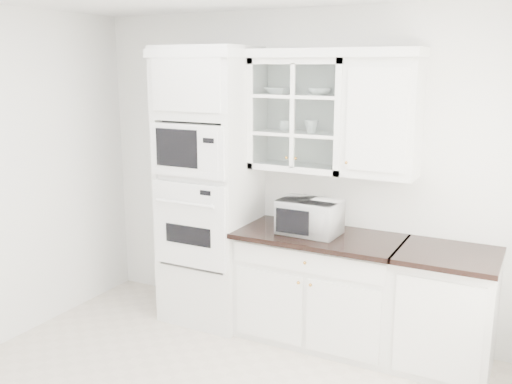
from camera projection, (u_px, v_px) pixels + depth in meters
The scene contains 12 objects.
room_shell at pixel (225, 139), 3.64m from camera, with size 4.00×3.50×2.70m.
oven_column at pixel (209, 188), 4.96m from camera, with size 0.76×0.68×2.40m.
base_cabinet_run at pixel (319, 287), 4.69m from camera, with size 1.32×0.67×0.92m.
extra_base_cabinet at pixel (445, 310), 4.24m from camera, with size 0.72×0.67×0.92m.
upper_cabinet_glass at pixel (301, 115), 4.62m from camera, with size 0.80×0.33×0.90m.
upper_cabinet_solid at pixel (383, 118), 4.31m from camera, with size 0.55×0.33×0.90m, color white.
crown_molding at pixel (288, 53), 4.54m from camera, with size 2.14×0.38×0.07m, color white.
countertop_microwave at pixel (310, 216), 4.57m from camera, with size 0.48×0.40×0.28m, color white.
bowl_a at pixel (280, 91), 4.65m from camera, with size 0.23×0.23×0.06m, color white.
bowl_b at pixel (319, 92), 4.50m from camera, with size 0.18×0.18×0.06m, color white.
cup_a at pixel (286, 126), 4.68m from camera, with size 0.11×0.11×0.09m, color white.
cup_b at pixel (312, 126), 4.57m from camera, with size 0.11×0.11×0.10m, color white.
Camera 1 is at (1.85, -2.70, 2.24)m, focal length 40.00 mm.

